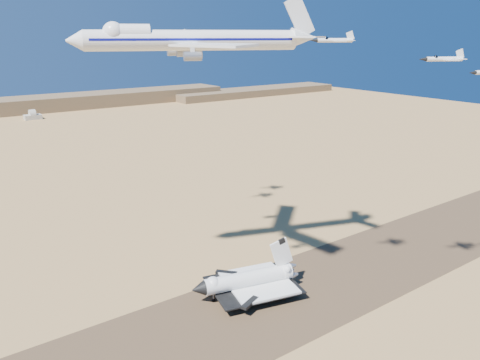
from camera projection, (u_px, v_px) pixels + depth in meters
ground at (233, 320)px, 164.49m from camera, size 1200.00×1200.00×0.00m
runway at (233, 319)px, 164.49m from camera, size 600.00×50.00×0.06m
ridgeline at (43, 106)px, 607.96m from camera, size 960.00×90.00×18.00m
shuttle at (248, 281)px, 179.03m from camera, size 43.21×32.86×21.22m
carrier_747 at (187, 40)px, 161.82m from camera, size 86.77×64.15×21.89m
crew_a at (272, 295)px, 178.47m from camera, size 0.62×0.72×1.67m
crew_b at (272, 296)px, 177.75m from camera, size 0.84×1.07×1.93m
crew_c at (284, 298)px, 176.54m from camera, size 0.97×1.17×1.78m
chase_jet_a at (334, 40)px, 145.26m from camera, size 13.49×8.95×3.55m
chase_jet_b at (443, 59)px, 145.86m from camera, size 14.83×9.12×3.86m
chase_jet_e at (172, 36)px, 210.24m from camera, size 14.96×8.61×3.79m
chase_jet_f at (193, 39)px, 226.61m from camera, size 14.48×9.50×3.81m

